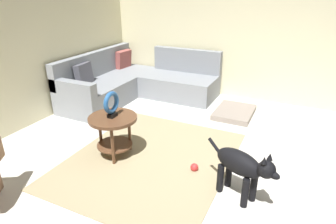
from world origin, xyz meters
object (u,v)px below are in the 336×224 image
dog_bed_mat (234,112)px  dog_toy_ball (194,167)px  dog (242,166)px  sectional_couch (136,83)px  side_table (113,126)px  dog_toy_bone (239,164)px  torus_sculpture (111,104)px

dog_bed_mat → dog_toy_ball: bearing=179.0°
dog_bed_mat → dog: bearing=-165.2°
sectional_couch → dog: sectional_couch is taller
side_table → dog_toy_bone: side_table is taller
sectional_couch → dog_toy_ball: sectional_couch is taller
dog → dog_toy_ball: 0.71m
side_table → dog_toy_ball: size_ratio=6.32×
sectional_couch → dog_bed_mat: sectional_couch is taller
dog → dog_toy_bone: 0.68m
sectional_couch → dog_toy_ball: 2.66m
torus_sculpture → dog_bed_mat: torus_sculpture is taller
dog → dog_toy_bone: (0.57, 0.12, -0.35)m
sectional_couch → dog: (-2.08, -2.49, 0.09)m
side_table → dog: dog is taller
dog_toy_bone → dog: bearing=-167.7°
dog_toy_ball → dog_toy_bone: (0.32, -0.46, -0.02)m
dog_toy_ball → dog_toy_bone: dog_toy_ball is taller
torus_sculpture → dog: 1.67m
dog_bed_mat → dog_toy_bone: size_ratio=4.44×
dog_bed_mat → sectional_couch: bearing=89.8°
dog → dog_toy_bone: size_ratio=4.42×
sectional_couch → torus_sculpture: sectional_couch is taller
sectional_couch → dog_toy_bone: (-1.51, -2.37, -0.26)m
dog_toy_bone → sectional_couch: bearing=57.4°
dog_toy_ball → dog_toy_bone: 0.56m
dog → torus_sculpture: bearing=-70.8°
dog → dog_toy_ball: (0.24, 0.58, -0.33)m
torus_sculpture → dog_toy_ball: bearing=-84.4°
sectional_couch → dog: 3.25m
side_table → dog_toy_ball: 1.12m
torus_sculpture → dog_toy_bone: size_ratio=1.81×
sectional_couch → side_table: size_ratio=3.75×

